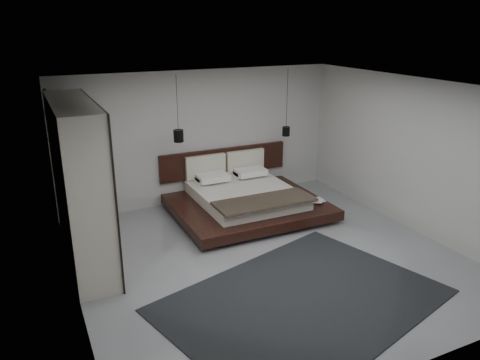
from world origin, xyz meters
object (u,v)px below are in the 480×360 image
pendant_right (286,131)px  rug (303,300)px  pendant_left (179,136)px  wardrobe (80,184)px  bed (245,199)px  lattice_screen (56,166)px

pendant_right → rug: (-1.88, -3.72, -1.48)m
pendant_left → pendant_right: 2.41m
wardrobe → rug: 3.84m
bed → pendant_right: pendant_right is taller
bed → rug: size_ratio=0.78×
lattice_screen → pendant_left: (2.26, -0.07, 0.33)m
bed → pendant_left: 1.86m
lattice_screen → wardrobe: wardrobe is taller
rug → bed: bearing=78.2°
pendant_left → rug: (0.52, -3.72, -1.62)m
wardrobe → lattice_screen: bearing=101.7°
pendant_left → pendant_right: bearing=0.0°
lattice_screen → pendant_right: pendant_right is taller
lattice_screen → pendant_right: size_ratio=1.83×
lattice_screen → rug: bearing=-53.7°
bed → wardrobe: wardrobe is taller
pendant_right → pendant_left: bearing=180.0°
pendant_right → wardrobe: bearing=-165.4°
pendant_right → rug: pendant_right is taller
rug → wardrobe: bearing=134.6°
lattice_screen → rug: 4.88m
wardrobe → bed: bearing=11.8°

